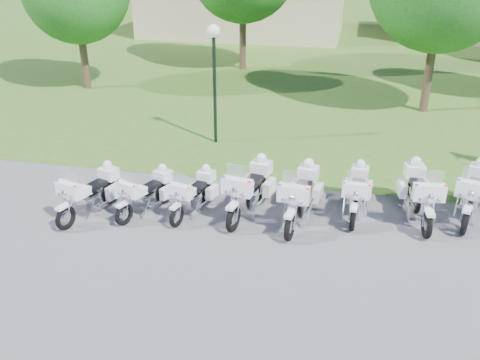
% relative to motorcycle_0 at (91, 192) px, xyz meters
% --- Properties ---
extents(ground, '(100.00, 100.00, 0.00)m').
position_rel_motorcycle_0_xyz_m(ground, '(4.42, -0.22, -0.66)').
color(ground, '#56565B').
rests_on(ground, ground).
extents(grass_lawn, '(100.00, 48.00, 0.01)m').
position_rel_motorcycle_0_xyz_m(grass_lawn, '(4.42, 26.78, -0.66)').
color(grass_lawn, '#385F1E').
rests_on(grass_lawn, ground).
extents(motorcycle_0, '(1.21, 2.29, 1.58)m').
position_rel_motorcycle_0_xyz_m(motorcycle_0, '(0.00, 0.00, 0.00)').
color(motorcycle_0, black).
rests_on(motorcycle_0, ground).
extents(motorcycle_1, '(1.21, 2.04, 1.45)m').
position_rel_motorcycle_0_xyz_m(motorcycle_1, '(1.43, 0.43, -0.06)').
color(motorcycle_1, black).
rests_on(motorcycle_1, ground).
extents(motorcycle_2, '(1.05, 2.09, 1.43)m').
position_rel_motorcycle_0_xyz_m(motorcycle_2, '(2.71, 0.66, -0.06)').
color(motorcycle_2, black).
rests_on(motorcycle_2, ground).
extents(motorcycle_3, '(1.19, 2.60, 1.77)m').
position_rel_motorcycle_0_xyz_m(motorcycle_3, '(4.20, 0.96, 0.08)').
color(motorcycle_3, black).
rests_on(motorcycle_3, ground).
extents(motorcycle_4, '(1.07, 2.63, 1.77)m').
position_rel_motorcycle_0_xyz_m(motorcycle_4, '(5.59, 0.86, 0.08)').
color(motorcycle_4, black).
rests_on(motorcycle_4, ground).
extents(motorcycle_5, '(0.84, 2.33, 1.56)m').
position_rel_motorcycle_0_xyz_m(motorcycle_5, '(7.05, 1.57, -0.01)').
color(motorcycle_5, black).
rests_on(motorcycle_5, ground).
extents(motorcycle_6, '(1.05, 2.59, 1.74)m').
position_rel_motorcycle_0_xyz_m(motorcycle_6, '(8.68, 1.68, 0.07)').
color(motorcycle_6, black).
rests_on(motorcycle_6, ground).
extents(motorcycle_7, '(1.32, 2.53, 1.75)m').
position_rel_motorcycle_0_xyz_m(motorcycle_7, '(10.10, 2.03, 0.07)').
color(motorcycle_7, black).
rests_on(motorcycle_7, ground).
extents(lamp_post, '(0.44, 0.44, 4.21)m').
position_rel_motorcycle_0_xyz_m(lamp_post, '(1.94, 5.93, 2.51)').
color(lamp_post, black).
rests_on(lamp_post, ground).
extents(building_west, '(14.56, 8.32, 4.10)m').
position_rel_motorcycle_0_xyz_m(building_west, '(-1.58, 27.78, 1.40)').
color(building_west, tan).
rests_on(building_west, ground).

